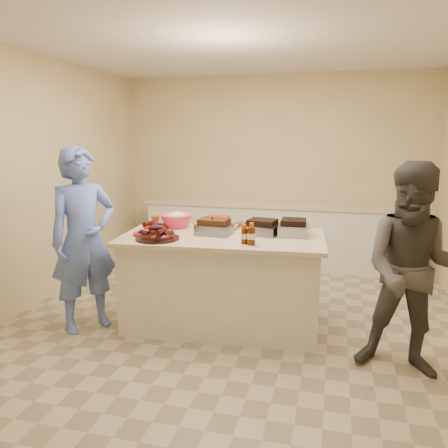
% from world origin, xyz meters
% --- Properties ---
extents(room, '(4.50, 5.00, 2.70)m').
position_xyz_m(room, '(0.00, 0.00, 0.00)').
color(room, beige).
rests_on(room, ground).
extents(back_counter, '(3.60, 0.64, 0.90)m').
position_xyz_m(back_counter, '(0.00, 2.20, 0.45)').
color(back_counter, silver).
rests_on(back_counter, ground).
extents(island, '(1.98, 1.15, 0.91)m').
position_xyz_m(island, '(-0.12, -0.01, 0.00)').
color(island, silver).
rests_on(island, ground).
extents(rib_platter, '(0.43, 0.43, 0.16)m').
position_xyz_m(rib_platter, '(-0.65, -0.32, 0.91)').
color(rib_platter, '#410D0A').
rests_on(rib_platter, island).
extents(pulled_pork_tray, '(0.34, 0.27, 0.10)m').
position_xyz_m(pulled_pork_tray, '(-0.21, 0.01, 0.91)').
color(pulled_pork_tray, '#47230F').
rests_on(pulled_pork_tray, island).
extents(brisket_tray, '(0.34, 0.30, 0.09)m').
position_xyz_m(brisket_tray, '(0.24, 0.12, 0.91)').
color(brisket_tray, black).
rests_on(brisket_tray, island).
extents(roasting_pan, '(0.28, 0.28, 0.11)m').
position_xyz_m(roasting_pan, '(0.54, 0.15, 0.91)').
color(roasting_pan, gray).
rests_on(roasting_pan, island).
extents(coleslaw_bowl, '(0.36, 0.36, 0.23)m').
position_xyz_m(coleslaw_bowl, '(-0.67, 0.23, 0.91)').
color(coleslaw_bowl, '#E2345D').
rests_on(coleslaw_bowl, island).
extents(sausage_plate, '(0.27, 0.27, 0.04)m').
position_xyz_m(sausage_plate, '(0.01, 0.40, 0.91)').
color(sausage_plate, silver).
rests_on(sausage_plate, island).
extents(mac_cheese_dish, '(0.36, 0.28, 0.09)m').
position_xyz_m(mac_cheese_dish, '(0.49, 0.44, 0.91)').
color(mac_cheese_dish, orange).
rests_on(mac_cheese_dish, island).
extents(bbq_bottle_a, '(0.06, 0.06, 0.17)m').
position_xyz_m(bbq_bottle_a, '(0.15, -0.28, 0.91)').
color(bbq_bottle_a, '#431C03').
rests_on(bbq_bottle_a, island).
extents(bbq_bottle_b, '(0.07, 0.07, 0.20)m').
position_xyz_m(bbq_bottle_b, '(0.22, -0.31, 0.91)').
color(bbq_bottle_b, '#431C03').
rests_on(bbq_bottle_b, island).
extents(mustard_bottle, '(0.05, 0.05, 0.12)m').
position_xyz_m(mustard_bottle, '(-0.41, 0.05, 0.91)').
color(mustard_bottle, '#E09B07').
rests_on(mustard_bottle, island).
extents(sauce_bowl, '(0.15, 0.06, 0.15)m').
position_xyz_m(sauce_bowl, '(-0.11, 0.26, 0.91)').
color(sauce_bowl, silver).
rests_on(sauce_bowl, island).
extents(plate_stack_large, '(0.27, 0.27, 0.03)m').
position_xyz_m(plate_stack_large, '(-0.87, 0.15, 0.91)').
color(plate_stack_large, '#AA1E0F').
rests_on(plate_stack_large, island).
extents(plate_stack_small, '(0.21, 0.21, 0.03)m').
position_xyz_m(plate_stack_small, '(-0.85, -0.20, 0.91)').
color(plate_stack_small, '#AA1E0F').
rests_on(plate_stack_small, island).
extents(plastic_cup, '(0.10, 0.09, 0.09)m').
position_xyz_m(plastic_cup, '(-0.95, 0.33, 0.91)').
color(plastic_cup, '#914013').
rests_on(plastic_cup, island).
extents(basket_stack, '(0.23, 0.18, 0.11)m').
position_xyz_m(basket_stack, '(-0.27, 0.38, 0.91)').
color(basket_stack, '#AA1E0F').
rests_on(basket_stack, island).
extents(guest_blue, '(1.77, 1.58, 0.42)m').
position_xyz_m(guest_blue, '(-1.37, -0.40, 0.00)').
color(guest_blue, '#5B79D6').
rests_on(guest_blue, ground).
extents(guest_gray, '(1.03, 1.76, 0.63)m').
position_xyz_m(guest_gray, '(1.52, -0.51, 0.00)').
color(guest_gray, '#4C4944').
rests_on(guest_gray, ground).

